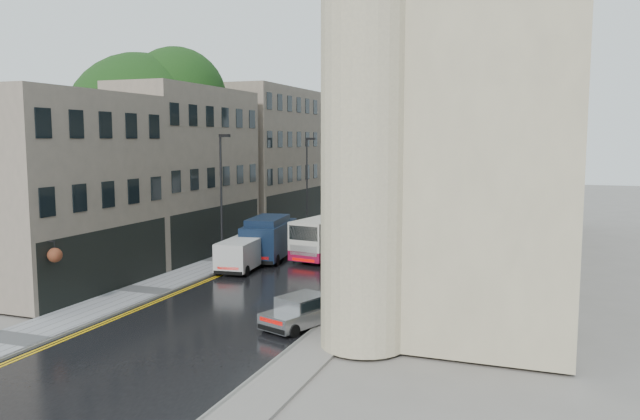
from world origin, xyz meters
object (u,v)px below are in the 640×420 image
Objects in this scene: tree_near at (141,151)px; white_lorry at (392,212)px; lamp_post_near at (221,201)px; navy_van at (244,241)px; pedestrian at (255,239)px; tree_far at (236,157)px; white_van at (218,258)px; lamp_post_far at (307,185)px; cream_bus at (306,238)px; silver_hatchback at (268,314)px.

tree_near is 1.69× the size of white_lorry.
navy_van is at bearing 72.62° from lamp_post_near.
navy_van reaches higher than pedestrian.
white_lorry is (14.16, -1.51, -4.05)m from tree_far.
pedestrian is at bearing -56.66° from tree_far.
lamp_post_far is at bearing 88.03° from white_van.
tree_far reaches higher than lamp_post_near.
tree_far reaches higher than navy_van.
tree_far is at bearing -38.54° from pedestrian.
cream_bus is at bearing -45.64° from tree_far.
lamp_post_near is at bearing -74.57° from lamp_post_far.
lamp_post_near is at bearing 107.35° from white_van.
white_van is 3.23m from navy_van.
cream_bus is 2.31× the size of white_van.
pedestrian is (7.07, 2.71, -5.98)m from tree_near.
tree_far is at bearing 108.35° from white_van.
tree_near reaches higher than white_van.
pedestrian is 0.22× the size of lamp_post_far.
tree_near reaches higher than navy_van.
tree_near is 8.21× the size of pedestrian.
tree_near reaches higher than lamp_post_far.
lamp_post_near is at bearing -123.91° from cream_bus.
cream_bus is 1.27× the size of lamp_post_far.
silver_hatchback is 27.00m from lamp_post_far.
cream_bus is 2.74× the size of silver_hatchback.
cream_bus is at bearing 37.27° from navy_van.
tree_near is 14.79m from lamp_post_far.
tree_near reaches higher than silver_hatchback.
tree_far is at bearing 143.07° from cream_bus.
white_lorry is at bearing 111.86° from silver_hatchback.
tree_near is 19.08m from white_lorry.
silver_hatchback is (14.94, -25.77, -5.54)m from tree_far.
navy_van is 4.03m from pedestrian.
white_lorry is at bearing 82.74° from lamp_post_near.
white_van is 0.75× the size of navy_van.
lamp_post_near is at bearing -17.31° from tree_near.
white_lorry is 1.07× the size of lamp_post_far.
lamp_post_near reaches higher than white_van.
tree_near is 9.93m from navy_van.
tree_near is 20.84m from silver_hatchback.
lamp_post_near is (0.25, -4.99, 3.09)m from pedestrian.
navy_van is (-7.04, 11.65, 0.77)m from silver_hatchback.
lamp_post_far reaches higher than pedestrian.
white_van is (-2.96, -6.22, -0.38)m from cream_bus.
lamp_post_near is (-0.89, 2.04, 3.08)m from white_van.
tree_near is 1.77× the size of lamp_post_near.
tree_far is at bearing -168.42° from lamp_post_far.
silver_hatchback is at bearing 135.94° from pedestrian.
tree_near is at bearing 163.84° from navy_van.
cream_bus is 1.73× the size of navy_van.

